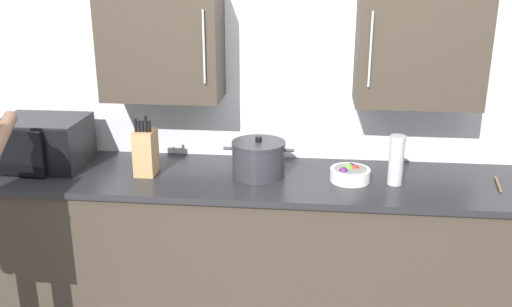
{
  "coord_description": "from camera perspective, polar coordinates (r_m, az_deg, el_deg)",
  "views": [
    {
      "loc": [
        0.16,
        -2.12,
        2.05
      ],
      "look_at": [
        -0.15,
        0.78,
        1.07
      ],
      "focal_mm": 39.94,
      "sensor_mm": 36.0,
      "label": 1
    }
  ],
  "objects": [
    {
      "name": "back_wall_tiled",
      "position": [
        3.36,
        3.31,
        8.32
      ],
      "size": [
        3.88,
        0.44,
        2.83
      ],
      "color": "silver",
      "rests_on": "ground_plane"
    },
    {
      "name": "thermos_flask",
      "position": [
        3.11,
        13.87,
        -0.63
      ],
      "size": [
        0.08,
        0.08,
        0.27
      ],
      "color": "#B7BABF",
      "rests_on": "counter_unit"
    },
    {
      "name": "fruit_bowl",
      "position": [
        3.14,
        9.39,
        -2.0
      ],
      "size": [
        0.22,
        0.22,
        0.1
      ],
      "color": "white",
      "rests_on": "counter_unit"
    },
    {
      "name": "stock_pot",
      "position": [
        3.15,
        0.26,
        -0.53
      ],
      "size": [
        0.39,
        0.3,
        0.23
      ],
      "color": "#2D2D33",
      "rests_on": "counter_unit"
    },
    {
      "name": "microwave_oven",
      "position": [
        3.53,
        -20.85,
        1.03
      ],
      "size": [
        0.48,
        0.43,
        0.28
      ],
      "color": "black",
      "rests_on": "counter_unit"
    },
    {
      "name": "knife_block",
      "position": [
        3.23,
        -10.99,
        0.16
      ],
      "size": [
        0.11,
        0.15,
        0.34
      ],
      "color": "tan",
      "rests_on": "counter_unit"
    },
    {
      "name": "counter_unit",
      "position": [
        3.36,
        2.67,
        -9.78
      ],
      "size": [
        3.57,
        0.71,
        0.92
      ],
      "color": "#3D3328",
      "rests_on": "ground_plane"
    },
    {
      "name": "wooden_spoon",
      "position": [
        3.32,
        24.28,
        -2.87
      ],
      "size": [
        0.19,
        0.21,
        0.02
      ],
      "color": "brown",
      "rests_on": "counter_unit"
    }
  ]
}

